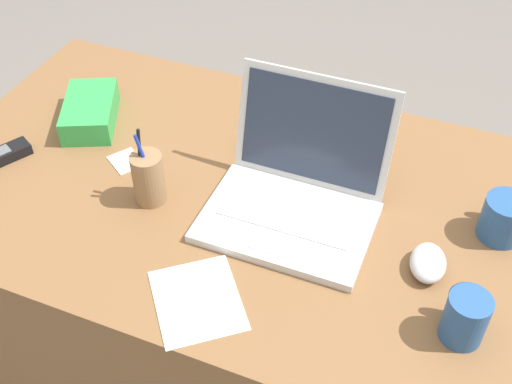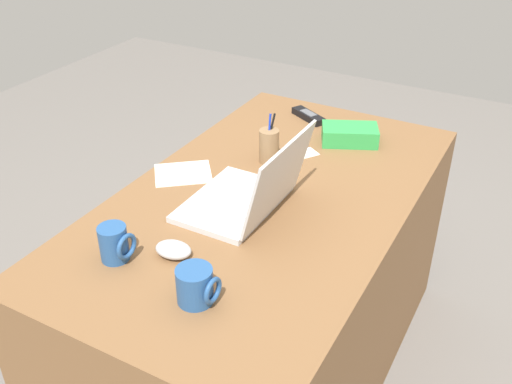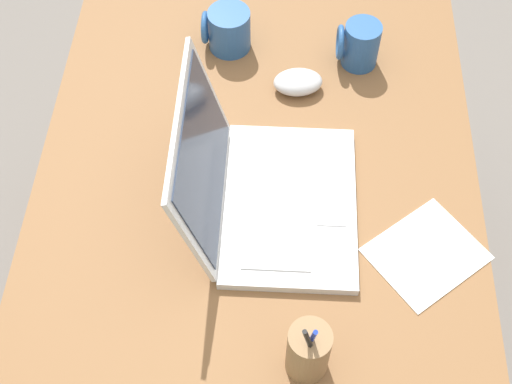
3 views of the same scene
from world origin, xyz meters
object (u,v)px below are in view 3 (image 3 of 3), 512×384
Objects in this scene: computer_mouse at (298,82)px; coffee_mug_white at (228,30)px; laptop at (261,190)px; pen_holder at (308,351)px; coffee_mug_tall at (359,45)px.

coffee_mug_white reaches higher than computer_mouse.
laptop is 1.97× the size of pen_holder.
coffee_mug_white is at bearing 82.97° from coffee_mug_tall.
computer_mouse is 0.57× the size of pen_holder.
laptop is 0.40m from coffee_mug_tall.
laptop reaches higher than coffee_mug_tall.
laptop is at bearing -167.54° from coffee_mug_white.
computer_mouse is 0.19m from coffee_mug_white.
coffee_mug_white is 0.27m from coffee_mug_tall.
computer_mouse is at bearing -11.97° from laptop.
pen_holder reaches higher than computer_mouse.
coffee_mug_tall is at bearing -63.69° from computer_mouse.
computer_mouse is 0.57m from pen_holder.
computer_mouse is at bearing -127.65° from coffee_mug_white.
pen_holder reaches higher than coffee_mug_white.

